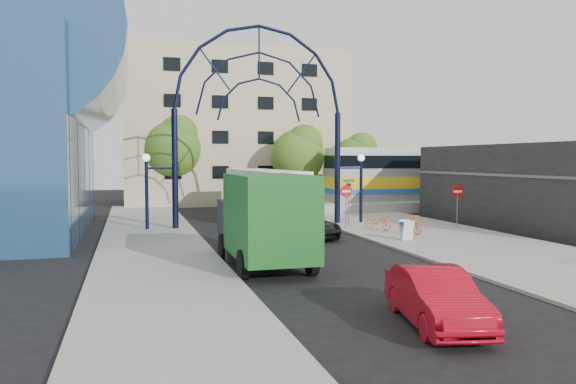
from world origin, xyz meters
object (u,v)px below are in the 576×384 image
object	(u,v)px
stop_sign	(346,195)
tree_north_a	(299,153)
city_bus	(264,194)
tree_north_b	(174,146)
sandwich_board	(407,228)
train_car	(472,174)
red_sedan	(436,297)
black_suv	(309,225)
bike_near_b	(410,224)
bike_near_a	(378,222)
street_name_sign	(349,192)
tree_north_c	(357,157)
do_not_enter_sign	(457,196)
gateway_arch	(259,85)
green_truck	(263,220)

from	to	relation	value
stop_sign	tree_north_a	bearing A→B (deg)	84.58
tree_north_a	city_bus	size ratio (longest dim) A/B	0.56
tree_north_b	stop_sign	bearing A→B (deg)	-64.17
sandwich_board	train_car	size ratio (longest dim) A/B	0.04
sandwich_board	red_sedan	bearing A→B (deg)	-114.80
tree_north_b	black_suv	world-z (taller)	tree_north_b
bike_near_b	bike_near_a	bearing A→B (deg)	97.74
street_name_sign	bike_near_b	bearing A→B (deg)	-70.08
tree_north_c	black_suv	distance (m)	22.08
red_sedan	bike_near_a	xyz separation A→B (m)	(6.26, 16.85, -0.13)
do_not_enter_sign	train_car	size ratio (longest dim) A/B	0.10
tree_north_a	red_sedan	distance (m)	33.52
tree_north_c	red_sedan	world-z (taller)	tree_north_c
gateway_arch	street_name_sign	bearing A→B (deg)	-15.07
red_sedan	bike_near_b	size ratio (longest dim) A/B	2.38
gateway_arch	bike_near_b	bearing A→B (deg)	-41.14
tree_north_b	bike_near_a	bearing A→B (deg)	-63.53
green_truck	bike_near_a	distance (m)	11.90
stop_sign	bike_near_a	xyz separation A→B (m)	(1.19, -1.89, -1.42)
stop_sign	green_truck	world-z (taller)	green_truck
city_bus	train_car	bearing A→B (deg)	10.63
street_name_sign	green_truck	size ratio (longest dim) A/B	0.40
tree_north_b	city_bus	distance (m)	13.51
sandwich_board	bike_near_b	size ratio (longest dim) A/B	0.55
train_car	city_bus	world-z (taller)	train_car
street_name_sign	train_car	distance (m)	17.55
tree_north_c	do_not_enter_sign	bearing A→B (deg)	-93.58
bike_near_a	bike_near_b	size ratio (longest dim) A/B	0.96
gateway_arch	tree_north_c	bearing A→B (deg)	48.96
green_truck	red_sedan	size ratio (longest dim) A/B	1.65
black_suv	city_bus	bearing A→B (deg)	87.12
gateway_arch	tree_north_c	xyz separation A→B (m)	(12.12, 13.93, -4.28)
stop_sign	bike_near_b	distance (m)	4.69
gateway_arch	street_name_sign	distance (m)	8.38
sandwich_board	tree_north_b	world-z (taller)	tree_north_b
sandwich_board	city_bus	world-z (taller)	city_bus
tree_north_c	bike_near_b	distance (m)	20.92
tree_north_a	bike_near_b	size ratio (longest dim) A/B	3.90
stop_sign	tree_north_a	distance (m)	14.23
stop_sign	gateway_arch	bearing A→B (deg)	157.37
tree_north_a	train_car	bearing A→B (deg)	-15.80
do_not_enter_sign	black_suv	xyz separation A→B (m)	(-9.53, -1.07, -1.32)
do_not_enter_sign	city_bus	distance (m)	12.60
tree_north_a	black_suv	size ratio (longest dim) A/B	1.49
bike_near_a	sandwich_board	bearing A→B (deg)	-129.18
green_truck	red_sedan	distance (m)	9.08
green_truck	red_sedan	xyz separation A→B (m)	(2.33, -8.71, -1.07)
sandwich_board	bike_near_b	world-z (taller)	bike_near_b
stop_sign	tree_north_c	bearing A→B (deg)	65.31
sandwich_board	tree_north_b	xyz separation A→B (m)	(-9.48, 23.95, 4.52)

